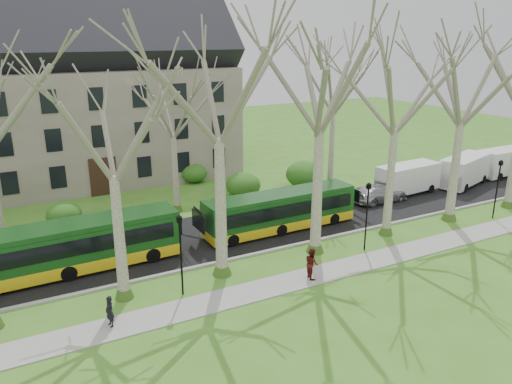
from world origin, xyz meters
TOP-DOWN VIEW (x-y plane):
  - ground at (0.00, 0.00)m, footprint 120.00×120.00m
  - sidewalk at (0.00, -2.50)m, footprint 70.00×2.00m
  - road at (0.00, 5.50)m, footprint 80.00×8.00m
  - curb at (0.00, 1.50)m, footprint 80.00×0.25m
  - building at (-6.00, 24.00)m, footprint 26.50×12.20m
  - tree_row_verge at (0.00, 0.30)m, footprint 49.00×7.00m
  - tree_row_far at (-1.33, 11.00)m, footprint 33.00×7.00m
  - lamp_row at (-0.00, -1.00)m, footprint 36.22×0.22m
  - hedges at (-4.67, 14.00)m, footprint 30.60×8.60m
  - bus_lead at (-10.43, 4.36)m, footprint 11.88×2.79m
  - bus_follow at (3.01, 4.31)m, footprint 10.89×2.38m
  - sedan at (13.04, 5.70)m, footprint 4.82×1.97m
  - van_a at (16.56, 6.27)m, footprint 5.86×2.48m
  - van_b at (22.72, 5.72)m, footprint 6.36×3.84m
  - van_c at (28.66, 6.12)m, footprint 5.89×2.15m
  - pedestrian_a at (-9.98, -2.30)m, footprint 0.49×0.62m
  - pedestrian_b at (0.88, -2.66)m, footprint 0.80×0.95m

SIDE VIEW (x-z plane):
  - ground at x=0.00m, z-range 0.00..0.00m
  - sidewalk at x=0.00m, z-range 0.00..0.06m
  - road at x=0.00m, z-range 0.00..0.06m
  - curb at x=0.00m, z-range 0.00..0.14m
  - sedan at x=13.04m, z-range 0.06..1.46m
  - pedestrian_a at x=-9.98m, z-range 0.06..1.56m
  - pedestrian_b at x=0.88m, z-range 0.06..1.80m
  - hedges at x=-4.67m, z-range 0.00..2.00m
  - van_a at x=16.56m, z-range 0.06..2.56m
  - van_c at x=28.66m, z-range 0.06..2.63m
  - van_b at x=22.72m, z-range 0.06..2.67m
  - bus_follow at x=3.01m, z-range 0.06..2.78m
  - bus_lead at x=-10.43m, z-range 0.06..3.01m
  - lamp_row at x=0.00m, z-range 0.42..4.72m
  - tree_row_far at x=-1.33m, z-range 0.00..12.00m
  - tree_row_verge at x=0.00m, z-range 0.00..14.00m
  - building at x=-6.00m, z-range 0.07..16.07m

